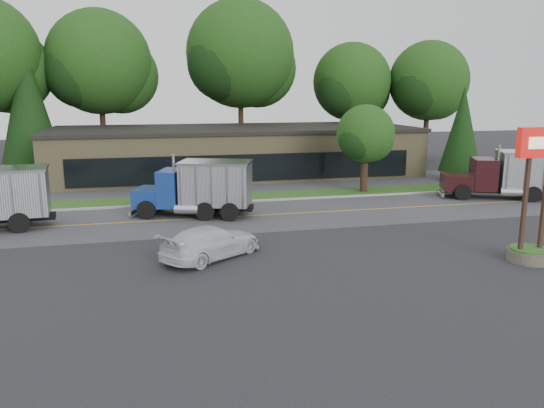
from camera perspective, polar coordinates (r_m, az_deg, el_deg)
The scene contains 18 objects.
ground at distance 23.86m, azimuth 1.71°, elevation -6.13°, with size 140.00×140.00×0.00m, color #313136.
road at distance 32.32m, azimuth -2.45°, elevation -1.31°, with size 60.00×8.00×0.02m, color #4C4C50.
center_line at distance 32.32m, azimuth -2.45°, elevation -1.31°, with size 60.00×0.12×0.01m, color gold.
curb at distance 36.35m, azimuth -3.71°, elevation 0.17°, with size 60.00×0.30×0.12m, color #9E9E99.
grass_verge at distance 38.09m, azimuth -4.17°, elevation 0.71°, with size 60.00×3.40×0.03m, color #2E5D20.
far_parking at distance 42.95m, azimuth -5.26°, elevation 1.97°, with size 60.00×7.00×0.02m, color #4C4C50.
strip_mall at distance 48.85m, azimuth -3.99°, elevation 5.57°, with size 32.00×12.00×4.00m, color #8F7E57.
bilo_sign at distance 25.99m, azimuth 26.27°, elevation -1.26°, with size 2.20×1.90×5.95m.
tree_far_b at distance 56.20m, azimuth -17.91°, elevation 13.83°, with size 10.76×10.12×15.35m.
tree_far_c at distance 57.04m, azimuth -3.28°, elevation 15.29°, with size 11.81×11.12×16.85m.
tree_far_d at distance 59.27m, azimuth 8.66°, elevation 12.46°, with size 8.87×8.35×12.65m.
tree_far_e at distance 60.95m, azimuth 16.55°, elevation 12.20°, with size 8.99×8.47×12.83m.
evergreen_left at distance 52.86m, azimuth -24.77°, elevation 9.89°, with size 5.20×5.20×11.81m.
evergreen_right at distance 47.69m, azimuth 19.76°, elevation 7.58°, with size 3.49×3.49×7.92m.
tree_verge at distance 40.40m, azimuth 10.07°, elevation 7.16°, with size 4.58×4.31×6.54m.
dump_truck_blue at distance 32.25m, azimuth -7.74°, elevation 1.83°, with size 7.46×4.68×3.36m.
dump_truck_maroon at distance 41.10m, azimuth 25.01°, elevation 3.00°, with size 9.39×5.71×3.36m.
rally_car at distance 24.27m, azimuth -6.56°, elevation -4.09°, with size 2.05×5.04×1.46m, color silver.
Camera 1 is at (-5.95, -21.89, 7.40)m, focal length 35.00 mm.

